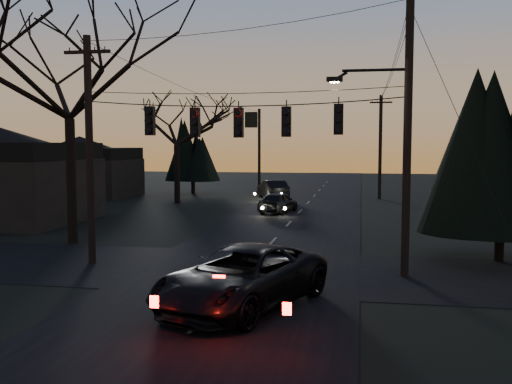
% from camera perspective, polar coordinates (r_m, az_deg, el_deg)
% --- Properties ---
extents(main_road, '(8.00, 120.00, 0.02)m').
position_cam_1_polar(main_road, '(30.42, 2.83, -3.71)').
color(main_road, black).
rests_on(main_road, ground).
extents(cross_road, '(60.00, 7.00, 0.02)m').
position_cam_1_polar(cross_road, '(20.71, -0.89, -7.76)').
color(cross_road, black).
rests_on(cross_road, ground).
extents(utility_pole_right, '(5.00, 0.30, 10.00)m').
position_cam_1_polar(utility_pole_right, '(20.38, 14.61, -8.15)').
color(utility_pole_right, black).
rests_on(utility_pole_right, ground).
extents(utility_pole_left, '(1.80, 0.30, 8.50)m').
position_cam_1_polar(utility_pole_left, '(22.65, -16.05, -6.88)').
color(utility_pole_left, black).
rests_on(utility_pole_left, ground).
extents(utility_pole_far_r, '(1.80, 0.30, 8.50)m').
position_cam_1_polar(utility_pole_far_r, '(48.06, 12.23, -0.69)').
color(utility_pole_far_r, black).
rests_on(utility_pole_far_r, ground).
extents(utility_pole_far_l, '(0.30, 0.30, 8.00)m').
position_cam_1_polar(utility_pole_far_l, '(56.89, 0.32, 0.26)').
color(utility_pole_far_l, black).
rests_on(utility_pole_far_l, ground).
extents(span_signal_assembly, '(11.50, 0.44, 1.49)m').
position_cam_1_polar(span_signal_assembly, '(20.28, -1.58, 7.09)').
color(span_signal_assembly, black).
rests_on(span_signal_assembly, ground).
extents(bare_tree_left, '(8.96, 8.96, 11.31)m').
position_cam_1_polar(bare_tree_left, '(27.29, -18.27, 11.71)').
color(bare_tree_left, black).
rests_on(bare_tree_left, ground).
extents(evergreen_right, '(4.50, 4.50, 7.66)m').
position_cam_1_polar(evergreen_right, '(23.71, 23.45, 4.19)').
color(evergreen_right, black).
rests_on(evergreen_right, ground).
extents(bare_tree_dist, '(6.37, 6.37, 8.92)m').
position_cam_1_polar(bare_tree_dist, '(43.93, -7.96, 7.00)').
color(bare_tree_dist, black).
rests_on(bare_tree_dist, ground).
extents(evergreen_dist, '(3.73, 3.73, 6.17)m').
position_cam_1_polar(evergreen_dist, '(52.67, -6.34, 3.87)').
color(evergreen_dist, black).
rests_on(evergreen_dist, ground).
extents(house_left_far, '(9.00, 7.00, 5.20)m').
position_cam_1_polar(house_left_far, '(51.75, -17.17, 2.48)').
color(house_left_far, black).
rests_on(house_left_far, ground).
extents(suv_near, '(4.73, 6.55, 1.66)m').
position_cam_1_polar(suv_near, '(15.92, -1.38, -8.59)').
color(suv_near, black).
rests_on(suv_near, ground).
extents(sedan_oncoming_a, '(2.47, 4.28, 1.37)m').
position_cam_1_polar(sedan_oncoming_a, '(37.49, 2.24, -1.06)').
color(sedan_oncoming_a, black).
rests_on(sedan_oncoming_a, ground).
extents(sedan_oncoming_b, '(3.39, 4.91, 1.53)m').
position_cam_1_polar(sedan_oncoming_b, '(47.20, 1.68, 0.25)').
color(sedan_oncoming_b, black).
rests_on(sedan_oncoming_b, ground).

